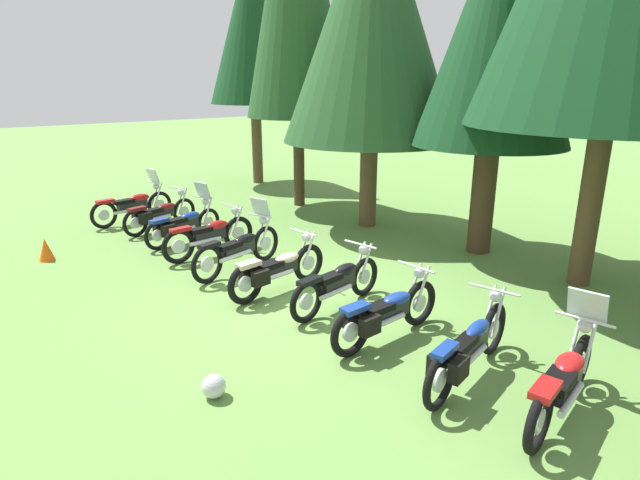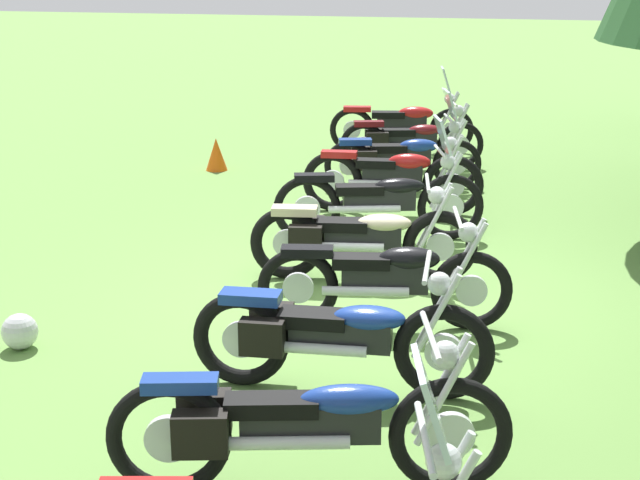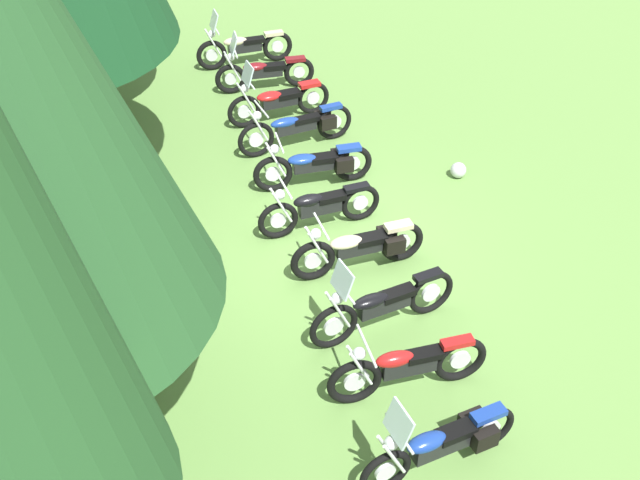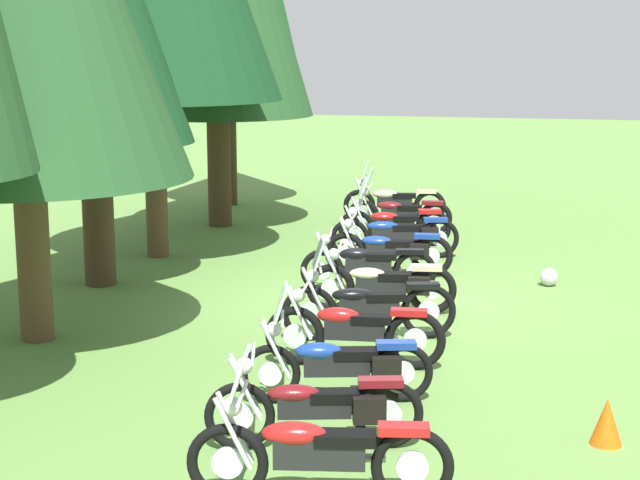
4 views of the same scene
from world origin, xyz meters
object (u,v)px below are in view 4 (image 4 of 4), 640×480
at_px(motorcycle_2, 339,363).
at_px(motorcycle_11, 393,201).
at_px(motorcycle_0, 315,451).
at_px(dropped_helmet, 549,277).
at_px(motorcycle_6, 367,265).
at_px(motorcycle_9, 393,223).
at_px(motorcycle_1, 319,407).
at_px(motorcycle_3, 353,331).
at_px(motorcycle_4, 367,305).
at_px(motorcycle_7, 391,250).
at_px(motorcycle_10, 398,212).
at_px(traffic_cone, 607,421).
at_px(motorcycle_8, 397,234).
at_px(motorcycle_5, 384,284).

distance_m(motorcycle_2, motorcycle_11, 11.65).
bearing_deg(motorcycle_0, dropped_helmet, -112.51).
distance_m(motorcycle_6, dropped_helmet, 3.06).
bearing_deg(motorcycle_9, motorcycle_1, 81.95).
bearing_deg(motorcycle_3, motorcycle_4, -92.77).
bearing_deg(motorcycle_7, motorcycle_10, -86.97).
relative_size(motorcycle_2, motorcycle_6, 0.97).
bearing_deg(traffic_cone, motorcycle_8, 22.99).
distance_m(motorcycle_1, motorcycle_2, 1.32).
bearing_deg(traffic_cone, motorcycle_9, 21.90).
relative_size(motorcycle_6, motorcycle_8, 0.92).
bearing_deg(dropped_helmet, motorcycle_1, 164.75).
relative_size(motorcycle_1, traffic_cone, 4.36).
relative_size(motorcycle_5, motorcycle_10, 1.00).
distance_m(motorcycle_3, motorcycle_7, 5.09).
distance_m(motorcycle_9, dropped_helmet, 4.07).
bearing_deg(motorcycle_11, motorcycle_7, 90.20).
height_order(motorcycle_0, motorcycle_1, motorcycle_0).
xyz_separation_m(motorcycle_2, motorcycle_5, (3.84, 0.20, -0.01)).
height_order(motorcycle_4, motorcycle_5, motorcycle_4).
height_order(motorcycle_1, motorcycle_9, motorcycle_9).
height_order(motorcycle_5, dropped_helmet, motorcycle_5).
bearing_deg(motorcycle_4, dropped_helmet, -138.87).
height_order(motorcycle_5, motorcycle_6, motorcycle_5).
bearing_deg(dropped_helmet, motorcycle_2, 160.88).
bearing_deg(motorcycle_4, motorcycle_0, 79.33).
relative_size(motorcycle_2, dropped_helmet, 7.03).
bearing_deg(motorcycle_11, motorcycle_3, 87.94).
distance_m(motorcycle_2, motorcycle_9, 8.88).
distance_m(motorcycle_4, motorcycle_7, 3.89).
bearing_deg(motorcycle_0, motorcycle_10, -94.52).
distance_m(motorcycle_6, traffic_cone, 6.56).
bearing_deg(traffic_cone, motorcycle_6, 32.53).
xyz_separation_m(motorcycle_1, motorcycle_3, (2.57, 0.21, 0.03)).
height_order(motorcycle_4, motorcycle_10, motorcycle_4).
distance_m(motorcycle_5, motorcycle_6, 1.25).
relative_size(motorcycle_3, motorcycle_7, 1.00).
xyz_separation_m(motorcycle_3, motorcycle_5, (2.59, 0.09, -0.02)).
xyz_separation_m(motorcycle_6, motorcycle_10, (5.25, 0.38, -0.00)).
distance_m(motorcycle_4, motorcycle_10, 7.85).
relative_size(motorcycle_4, traffic_cone, 4.75).
xyz_separation_m(motorcycle_11, traffic_cone, (-12.09, -4.24, -0.22)).
distance_m(motorcycle_2, motorcycle_5, 3.85).
bearing_deg(motorcycle_4, motorcycle_9, -100.28).
height_order(motorcycle_5, motorcycle_9, motorcycle_9).
bearing_deg(motorcycle_3, motorcycle_8, -91.39).
height_order(motorcycle_0, motorcycle_10, motorcycle_0).
xyz_separation_m(motorcycle_2, motorcycle_3, (1.25, 0.11, 0.00)).
xyz_separation_m(motorcycle_0, motorcycle_7, (8.81, 0.89, -0.04)).
distance_m(motorcycle_0, motorcycle_6, 7.57).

